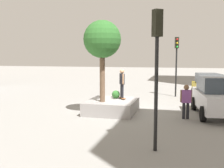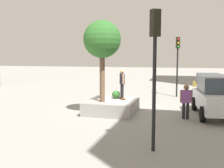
% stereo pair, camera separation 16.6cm
% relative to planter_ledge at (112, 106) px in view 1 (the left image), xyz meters
% --- Properties ---
extents(ground_plane, '(120.00, 120.00, 0.00)m').
position_rel_planter_ledge_xyz_m(ground_plane, '(-0.59, 0.26, -0.35)').
color(ground_plane, gray).
extents(planter_ledge, '(3.00, 2.64, 0.70)m').
position_rel_planter_ledge_xyz_m(planter_ledge, '(0.00, 0.00, 0.00)').
color(planter_ledge, gray).
rests_on(planter_ledge, ground).
extents(plaza_tree, '(1.98, 1.98, 4.32)m').
position_rel_planter_ledge_xyz_m(plaza_tree, '(0.63, -0.37, 3.62)').
color(plaza_tree, brown).
rests_on(plaza_tree, planter_ledge).
extents(boxwood_shrub, '(0.47, 0.47, 0.47)m').
position_rel_planter_ledge_xyz_m(boxwood_shrub, '(-0.62, 0.07, 0.58)').
color(boxwood_shrub, '#2D6628').
rests_on(boxwood_shrub, planter_ledge).
extents(skateboard, '(0.79, 0.61, 0.07)m').
position_rel_planter_ledge_xyz_m(skateboard, '(-0.51, 0.45, 0.41)').
color(skateboard, brown).
rests_on(skateboard, planter_ledge).
extents(skateboarder, '(0.50, 0.37, 1.64)m').
position_rel_planter_ledge_xyz_m(skateboarder, '(-0.51, 0.45, 1.37)').
color(skateboarder, black).
rests_on(skateboarder, skateboard).
extents(taxi_cab, '(4.26, 2.36, 1.89)m').
position_rel_planter_ledge_xyz_m(taxi_cab, '(-6.06, 5.68, 0.61)').
color(taxi_cab, gold).
rests_on(taxi_cab, ground).
extents(police_car, '(4.63, 2.46, 2.08)m').
position_rel_planter_ledge_xyz_m(police_car, '(-0.65, 5.53, 0.70)').
color(police_car, white).
rests_on(police_car, ground).
extents(traffic_light_corner, '(0.37, 0.37, 4.60)m').
position_rel_planter_ledge_xyz_m(traffic_light_corner, '(5.41, 2.90, 2.78)').
color(traffic_light_corner, black).
rests_on(traffic_light_corner, ground).
extents(traffic_light_median, '(0.36, 0.32, 4.60)m').
position_rel_planter_ledge_xyz_m(traffic_light_median, '(-6.91, 3.33, 2.78)').
color(traffic_light_median, black).
rests_on(traffic_light_median, ground).
extents(passerby_with_bag, '(0.29, 0.57, 1.73)m').
position_rel_planter_ledge_xyz_m(passerby_with_bag, '(0.52, 3.96, 0.65)').
color(passerby_with_bag, black).
rests_on(passerby_with_bag, ground).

